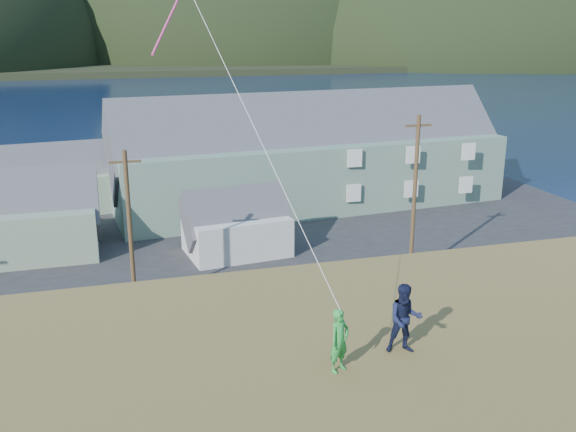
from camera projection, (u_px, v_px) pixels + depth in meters
The scene contains 14 objects.
ground at pixel (175, 317), 33.81m from camera, with size 900.00×900.00×0.00m, color #0A1638.
grass_strip at pixel (180, 333), 31.95m from camera, with size 110.00×8.00×0.10m, color #4C3D19.
waterfront_lot at pixel (150, 225), 49.46m from camera, with size 72.00×36.00×0.12m, color #28282B.
wharf at pixel (77, 165), 68.97m from camera, with size 26.00×14.00×0.90m, color gray.
far_shore at pixel (104, 54), 337.77m from camera, with size 900.00×320.00×2.00m, color black.
far_hills at pixel (184, 56), 300.24m from camera, with size 760.00×265.00×143.00m.
lodge at pixel (311, 154), 53.78m from camera, with size 33.67×12.13×11.60m.
shed_palegreen_near at pixel (23, 218), 42.11m from camera, with size 9.76×6.20×7.07m.
shed_white at pixel (236, 224), 42.57m from camera, with size 7.42×5.38×5.50m.
shed_palegreen_far at pixel (64, 180), 52.83m from camera, with size 10.86×7.02×6.87m.
utility_poles at pixel (140, 228), 33.52m from camera, with size 34.25×0.24×9.83m.
parked_cars at pixel (44, 209), 50.75m from camera, with size 25.35×13.30×1.58m.
kite_flyer_green at pixel (339, 341), 14.36m from camera, with size 0.54×0.36×1.49m, color green.
kite_flyer_navy at pixel (405, 319), 15.17m from camera, with size 0.84×0.65×1.72m, color #131835.
Camera 1 is at (-2.81, -31.36, 14.69)m, focal length 40.00 mm.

